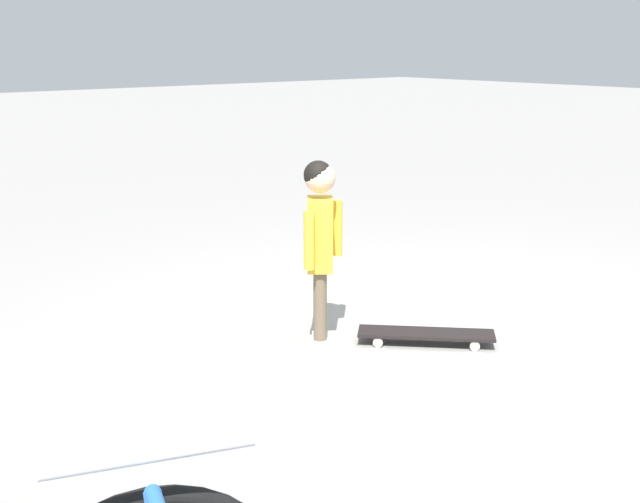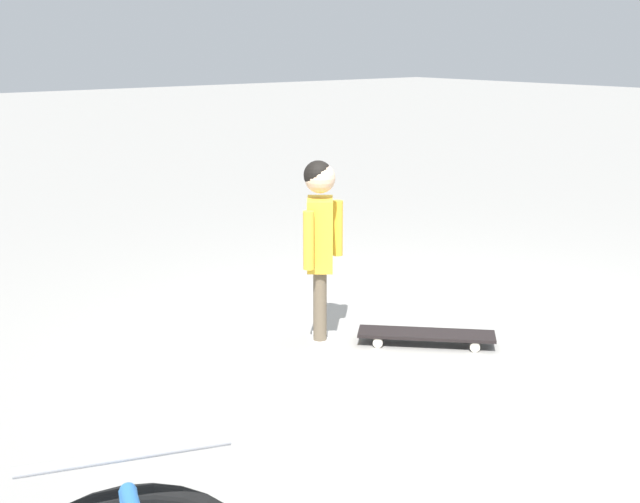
% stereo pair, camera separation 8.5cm
% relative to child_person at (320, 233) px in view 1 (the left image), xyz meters
% --- Properties ---
extents(ground_plane, '(50.00, 50.00, 0.00)m').
position_rel_child_person_xyz_m(ground_plane, '(0.45, 0.48, -0.66)').
color(ground_plane, gray).
extents(child_person, '(0.28, 0.38, 1.06)m').
position_rel_child_person_xyz_m(child_person, '(0.00, 0.00, 0.00)').
color(child_person, brown).
rests_on(child_person, ground).
extents(skateboard, '(0.69, 0.67, 0.07)m').
position_rel_child_person_xyz_m(skateboard, '(0.38, 0.47, -0.60)').
color(skateboard, black).
rests_on(skateboard, ground).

